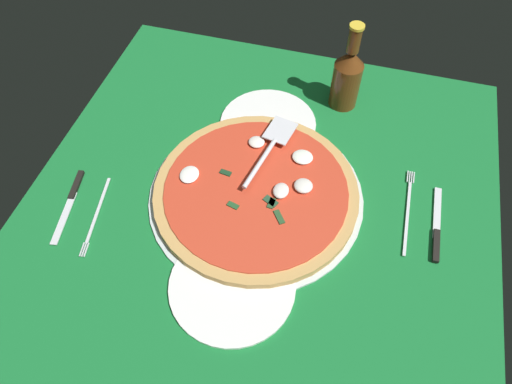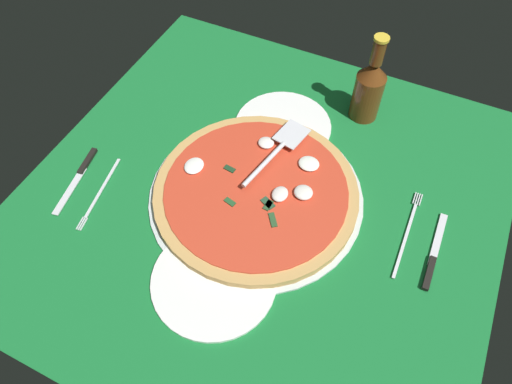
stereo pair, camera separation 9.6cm
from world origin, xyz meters
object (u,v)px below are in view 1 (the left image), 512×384
(dinner_plate_left, at_px, (230,285))
(pizza_server, at_px, (270,148))
(place_setting_far, at_px, (83,208))
(dinner_plate_right, at_px, (268,124))
(beer_bottle, at_px, (347,76))
(place_setting_near, at_px, (422,222))
(pizza, at_px, (256,191))

(dinner_plate_left, height_order, pizza_server, pizza_server)
(place_setting_far, bearing_deg, dinner_plate_right, 127.29)
(place_setting_far, distance_m, beer_bottle, 0.65)
(pizza_server, bearing_deg, dinner_plate_left, -167.44)
(pizza_server, distance_m, beer_bottle, 0.26)
(dinner_plate_right, distance_m, beer_bottle, 0.21)
(place_setting_near, distance_m, beer_bottle, 0.37)
(dinner_plate_right, relative_size, place_setting_near, 1.06)
(place_setting_near, relative_size, place_setting_far, 1.03)
(dinner_plate_right, relative_size, beer_bottle, 1.02)
(dinner_plate_left, bearing_deg, dinner_plate_right, 5.06)
(dinner_plate_left, height_order, place_setting_far, place_setting_far)
(dinner_plate_left, relative_size, place_setting_near, 1.11)
(pizza, bearing_deg, pizza_server, -1.70)
(place_setting_near, bearing_deg, pizza, 93.63)
(dinner_plate_right, height_order, place_setting_far, place_setting_far)
(place_setting_near, bearing_deg, beer_bottle, 34.64)
(dinner_plate_left, xyz_separation_m, beer_bottle, (0.53, -0.12, 0.08))
(pizza, height_order, pizza_server, pizza_server)
(dinner_plate_right, bearing_deg, place_setting_near, -115.82)
(pizza, distance_m, pizza_server, 0.10)
(place_setting_far, bearing_deg, place_setting_near, 92.83)
(pizza, relative_size, place_setting_near, 2.00)
(pizza_server, bearing_deg, beer_bottle, -17.18)
(dinner_plate_left, distance_m, place_setting_near, 0.40)
(pizza_server, relative_size, place_setting_far, 1.05)
(dinner_plate_right, xyz_separation_m, beer_bottle, (0.12, -0.15, 0.08))
(place_setting_far, bearing_deg, pizza, 100.61)
(dinner_plate_right, relative_size, pizza, 0.53)
(pizza_server, xyz_separation_m, place_setting_near, (-0.07, -0.33, -0.04))
(dinner_plate_left, xyz_separation_m, dinner_plate_right, (0.41, 0.04, 0.00))
(dinner_plate_left, bearing_deg, pizza_server, 0.94)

